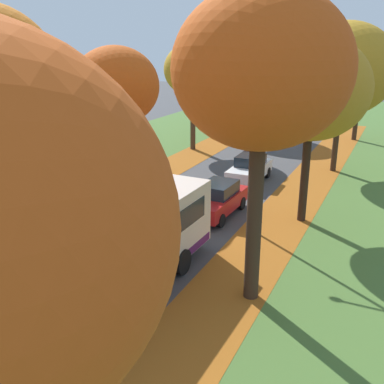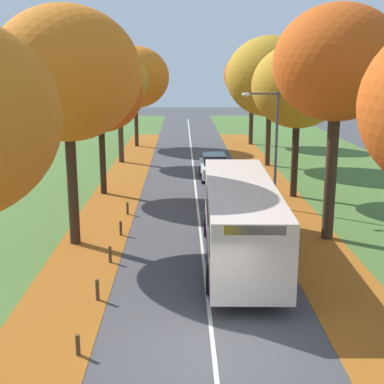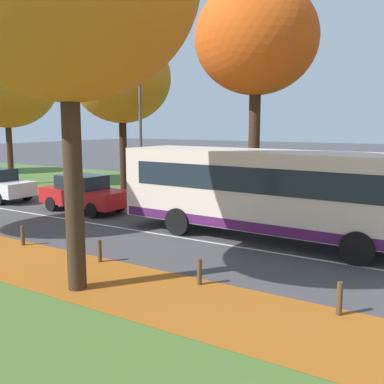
% 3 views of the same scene
% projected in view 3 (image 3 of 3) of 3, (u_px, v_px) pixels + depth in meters
% --- Properties ---
extents(grass_verge_right, '(12.00, 90.00, 0.01)m').
position_uv_depth(grass_verge_right, '(123.00, 185.00, 28.67)').
color(grass_verge_right, '#476B2D').
rests_on(grass_verge_right, ground).
extents(leaf_litter_right, '(2.80, 60.00, 0.00)m').
position_uv_depth(leaf_litter_right, '(155.00, 204.00, 21.66)').
color(leaf_litter_right, '#9E5619').
rests_on(leaf_litter_right, grass_verge_right).
extents(tree_right_near, '(5.18, 5.18, 9.72)m').
position_uv_depth(tree_right_near, '(256.00, 40.00, 18.72)').
color(tree_right_near, '#382619').
rests_on(tree_right_near, ground).
extents(tree_right_mid, '(5.05, 5.05, 8.44)m').
position_uv_depth(tree_right_mid, '(122.00, 79.00, 22.91)').
color(tree_right_mid, black).
rests_on(tree_right_mid, ground).
extents(tree_right_far, '(6.33, 6.33, 9.31)m').
position_uv_depth(tree_right_far, '(6.00, 82.00, 27.88)').
color(tree_right_far, '#382619').
rests_on(tree_right_far, ground).
extents(bollard_second, '(0.12, 0.12, 0.70)m').
position_uv_depth(bollard_second, '(339.00, 299.00, 9.09)').
color(bollard_second, '#4C3823').
rests_on(bollard_second, ground).
extents(bollard_third, '(0.12, 0.12, 0.65)m').
position_uv_depth(bollard_third, '(199.00, 272.00, 10.82)').
color(bollard_third, '#4C3823').
rests_on(bollard_third, ground).
extents(bollard_fourth, '(0.12, 0.12, 0.65)m').
position_uv_depth(bollard_fourth, '(100.00, 251.00, 12.60)').
color(bollard_fourth, '#4C3823').
rests_on(bollard_fourth, ground).
extents(bollard_fifth, '(0.12, 0.12, 0.64)m').
position_uv_depth(bollard_fifth, '(23.00, 236.00, 14.33)').
color(bollard_fifth, '#4C3823').
rests_on(bollard_fifth, ground).
extents(streetlamp_right, '(1.89, 0.28, 6.00)m').
position_uv_depth(streetlamp_right, '(136.00, 127.00, 20.48)').
color(streetlamp_right, '#47474C').
rests_on(streetlamp_right, ground).
extents(bus, '(2.88, 10.47, 2.98)m').
position_uv_depth(bus, '(269.00, 189.00, 14.89)').
color(bus, beige).
rests_on(bus, ground).
extents(car_red_lead, '(1.90, 4.26, 1.62)m').
position_uv_depth(car_red_lead, '(84.00, 193.00, 19.88)').
color(car_red_lead, '#B21919').
rests_on(car_red_lead, ground).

